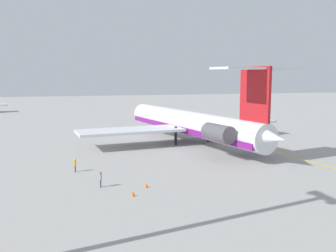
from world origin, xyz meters
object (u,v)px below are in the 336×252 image
main_jetliner (192,123)px  ground_crew_near_tail (75,163)px  safety_cone_tail (146,185)px  ground_crew_near_nose (101,177)px  safety_cone_wingtip (133,194)px

main_jetliner → ground_crew_near_tail: (-15.26, 21.32, -2.60)m
main_jetliner → safety_cone_tail: bearing=137.5°
ground_crew_near_nose → ground_crew_near_tail: ground_crew_near_tail is taller
main_jetliner → ground_crew_near_nose: 29.64m
safety_cone_wingtip → safety_cone_tail: (2.52, -1.94, 0.00)m
ground_crew_near_nose → safety_cone_tail: bearing=159.3°
main_jetliner → ground_crew_near_tail: main_jetliner is taller
ground_crew_near_nose → safety_cone_tail: ground_crew_near_nose is taller
ground_crew_near_tail → safety_cone_tail: size_ratio=3.27×
ground_crew_near_tail → safety_cone_wingtip: 12.87m
ground_crew_near_nose → safety_cone_wingtip: (-4.00, -2.96, -0.85)m
ground_crew_near_nose → safety_cone_tail: (-1.47, -4.90, -0.85)m
main_jetliner → safety_cone_wingtip: size_ratio=84.71×
ground_crew_near_nose → ground_crew_near_tail: size_ratio=0.99×
main_jetliner → ground_crew_near_tail: 26.35m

